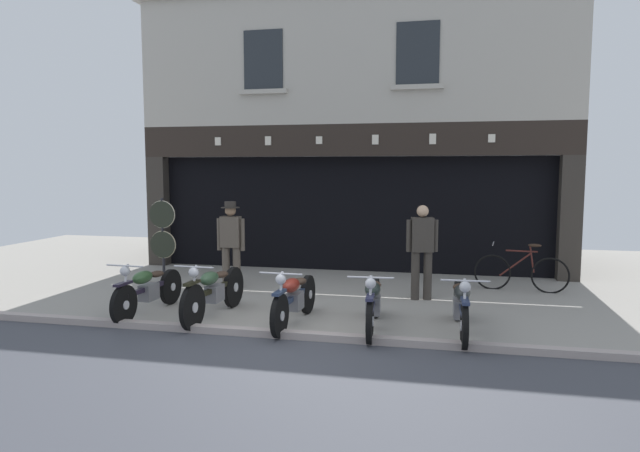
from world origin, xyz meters
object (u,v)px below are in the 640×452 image
object	(u,v)px
motorcycle_center	(294,297)
salesman_left	(231,240)
shopkeeper_center	(422,247)
motorcycle_right	(461,305)
motorcycle_center_right	(373,302)
leaning_bicycle	(521,272)
motorcycle_center_left	(214,291)
tyre_sign_pole	(163,231)
motorcycle_left	(148,289)
advert_board_near	(419,198)

from	to	relation	value
motorcycle_center	salesman_left	xyz separation A→B (m)	(-1.89, 2.32, 0.53)
shopkeeper_center	motorcycle_right	bearing A→B (deg)	95.12
motorcycle_center_right	shopkeeper_center	world-z (taller)	shopkeeper_center
motorcycle_right	salesman_left	bearing A→B (deg)	-29.49
motorcycle_right	leaning_bicycle	distance (m)	3.32
motorcycle_center_left	salesman_left	size ratio (longest dim) A/B	1.25
salesman_left	shopkeeper_center	bearing A→B (deg)	172.95
motorcycle_center	tyre_sign_pole	size ratio (longest dim) A/B	1.16
motorcycle_center_left	leaning_bicycle	world-z (taller)	motorcycle_center_left
motorcycle_center_left	tyre_sign_pole	world-z (taller)	tyre_sign_pole
motorcycle_center_left	shopkeeper_center	size ratio (longest dim) A/B	1.25
motorcycle_center_right	motorcycle_right	distance (m)	1.23
tyre_sign_pole	leaning_bicycle	bearing A→B (deg)	2.71
motorcycle_center_right	motorcycle_right	world-z (taller)	motorcycle_center_right
motorcycle_center_right	tyre_sign_pole	bearing A→B (deg)	-33.45
shopkeeper_center	tyre_sign_pole	size ratio (longest dim) A/B	0.99
leaning_bicycle	motorcycle_center_left	bearing A→B (deg)	128.88
leaning_bicycle	motorcycle_right	bearing A→B (deg)	165.70
motorcycle_center_right	motorcycle_right	size ratio (longest dim) A/B	0.97
motorcycle_center	leaning_bicycle	xyz separation A→B (m)	(3.63, 3.15, -0.05)
motorcycle_left	advert_board_near	distance (m)	6.26
motorcycle_center	leaning_bicycle	bearing A→B (deg)	-136.05
salesman_left	tyre_sign_pole	xyz separation A→B (m)	(-1.71, 0.49, 0.08)
motorcycle_left	motorcycle_right	size ratio (longest dim) A/B	0.95
motorcycle_center_right	salesman_left	bearing A→B (deg)	-40.13
advert_board_near	salesman_left	bearing A→B (deg)	-146.38
motorcycle_left	salesman_left	bearing A→B (deg)	-100.81
salesman_left	shopkeeper_center	xyz separation A→B (m)	(3.69, -0.27, -0.01)
motorcycle_center	tyre_sign_pole	bearing A→B (deg)	-34.85
motorcycle_center_left	motorcycle_center	size ratio (longest dim) A/B	1.06
leaning_bicycle	motorcycle_center_right	bearing A→B (deg)	149.40
motorcycle_center	salesman_left	world-z (taller)	salesman_left
tyre_sign_pole	advert_board_near	size ratio (longest dim) A/B	1.89
motorcycle_left	motorcycle_right	xyz separation A→B (m)	(4.86, -0.04, 0.00)
motorcycle_center	motorcycle_center_right	xyz separation A→B (m)	(1.18, -0.00, -0.00)
motorcycle_center	motorcycle_right	bearing A→B (deg)	-175.47
motorcycle_center	motorcycle_right	distance (m)	2.41
motorcycle_center_right	advert_board_near	size ratio (longest dim) A/B	2.19
motorcycle_left	motorcycle_right	world-z (taller)	motorcycle_left
motorcycle_right	advert_board_near	bearing A→B (deg)	-82.38
shopkeeper_center	tyre_sign_pole	bearing A→B (deg)	-20.00
motorcycle_center	salesman_left	bearing A→B (deg)	-47.75
motorcycle_center	leaning_bicycle	size ratio (longest dim) A/B	1.16
advert_board_near	tyre_sign_pole	bearing A→B (deg)	-160.44
motorcycle_center_left	motorcycle_right	distance (m)	3.73
salesman_left	shopkeeper_center	world-z (taller)	salesman_left
leaning_bicycle	shopkeeper_center	bearing A→B (deg)	128.23
tyre_sign_pole	leaning_bicycle	size ratio (longest dim) A/B	1.00
motorcycle_left	motorcycle_center_right	world-z (taller)	motorcycle_center_right
motorcycle_left	salesman_left	world-z (taller)	salesman_left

